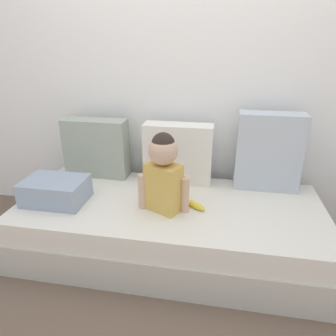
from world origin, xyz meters
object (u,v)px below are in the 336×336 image
object	(u,v)px
couch	(170,227)
banana	(195,205)
folded_blanket	(56,191)
throw_pillow_right	(268,152)
throw_pillow_left	(97,148)
throw_pillow_center	(178,154)
toddler	(163,171)

from	to	relation	value
couch	banana	size ratio (longest dim) A/B	12.13
banana	folded_blanket	distance (m)	0.93
folded_blanket	throw_pillow_right	bearing A→B (deg)	18.27
throw_pillow_right	banana	xyz separation A→B (m)	(-0.47, -0.38, -0.25)
throw_pillow_left	throw_pillow_center	world-z (taller)	throw_pillow_left
couch	throw_pillow_right	distance (m)	0.87
couch	throw_pillow_center	bearing A→B (deg)	90.00
toddler	throw_pillow_right	bearing A→B (deg)	33.25
banana	couch	bearing A→B (deg)	168.16
couch	toddler	bearing A→B (deg)	-106.38
throw_pillow_center	throw_pillow_right	xyz separation A→B (m)	(0.64, 0.00, 0.05)
throw_pillow_center	folded_blanket	size ratio (longest dim) A/B	1.26
throw_pillow_left	throw_pillow_right	bearing A→B (deg)	0.00
toddler	banana	bearing A→B (deg)	15.32
couch	throw_pillow_left	distance (m)	0.84
throw_pillow_left	couch	bearing A→B (deg)	-28.51
banana	toddler	bearing A→B (deg)	-164.68
throw_pillow_center	folded_blanket	xyz separation A→B (m)	(-0.75, -0.46, -0.14)
throw_pillow_right	toddler	distance (m)	0.80
folded_blanket	throw_pillow_left	bearing A→B (deg)	76.30
couch	throw_pillow_right	bearing A→B (deg)	28.51
folded_blanket	banana	bearing A→B (deg)	4.73
couch	banana	distance (m)	0.28
throw_pillow_center	throw_pillow_right	distance (m)	0.64
throw_pillow_center	throw_pillow_right	world-z (taller)	throw_pillow_right
throw_pillow_right	banana	distance (m)	0.66
throw_pillow_center	throw_pillow_right	bearing A→B (deg)	0.00
toddler	folded_blanket	size ratio (longest dim) A/B	1.27
throw_pillow_left	banana	distance (m)	0.92
couch	throw_pillow_center	xyz separation A→B (m)	(0.00, 0.35, 0.42)
couch	toddler	size ratio (longest dim) A/B	4.06
banana	folded_blanket	bearing A→B (deg)	-175.27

